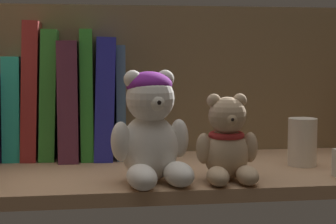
% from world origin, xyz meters
% --- Properties ---
extents(shelf_board, '(0.71, 0.31, 0.02)m').
position_xyz_m(shelf_board, '(0.00, 0.00, 0.01)').
color(shelf_board, '#A87F5B').
rests_on(shelf_board, ground).
extents(shelf_back_panel, '(0.74, 0.01, 0.30)m').
position_xyz_m(shelf_back_panel, '(0.00, 0.16, 0.15)').
color(shelf_back_panel, olive).
rests_on(shelf_back_panel, ground).
extents(book_1, '(0.03, 0.09, 0.18)m').
position_xyz_m(book_1, '(-0.29, 0.12, 0.11)').
color(book_1, '#28BCAA').
rests_on(book_1, shelf_board).
extents(book_2, '(0.04, 0.10, 0.25)m').
position_xyz_m(book_2, '(-0.26, 0.12, 0.14)').
color(book_2, maroon).
rests_on(book_2, shelf_board).
extents(book_3, '(0.04, 0.10, 0.23)m').
position_xyz_m(book_3, '(-0.23, 0.12, 0.14)').
color(book_3, green).
rests_on(book_3, shelf_board).
extents(book_4, '(0.03, 0.14, 0.21)m').
position_xyz_m(book_4, '(-0.20, 0.12, 0.13)').
color(book_4, '#5E2C44').
rests_on(book_4, shelf_board).
extents(book_5, '(0.02, 0.12, 0.23)m').
position_xyz_m(book_5, '(-0.16, 0.12, 0.14)').
color(book_5, green).
rests_on(book_5, shelf_board).
extents(book_6, '(0.04, 0.13, 0.22)m').
position_xyz_m(book_6, '(-0.13, 0.12, 0.13)').
color(book_6, '#282DAF').
rests_on(book_6, shelf_board).
extents(book_7, '(0.02, 0.11, 0.20)m').
position_xyz_m(book_7, '(-0.11, 0.12, 0.12)').
color(book_7, '#476A8A').
rests_on(book_7, shelf_board).
extents(teddy_bear_larger, '(0.12, 0.13, 0.16)m').
position_xyz_m(teddy_bear_larger, '(-0.07, -0.10, 0.10)').
color(teddy_bear_larger, white).
rests_on(teddy_bear_larger, shelf_board).
extents(teddy_bear_smaller, '(0.09, 0.09, 0.13)m').
position_xyz_m(teddy_bear_smaller, '(0.04, -0.10, 0.08)').
color(teddy_bear_smaller, tan).
rests_on(teddy_bear_smaller, shelf_board).
extents(pillar_candle, '(0.05, 0.05, 0.08)m').
position_xyz_m(pillar_candle, '(0.20, -0.01, 0.06)').
color(pillar_candle, silver).
rests_on(pillar_candle, shelf_board).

